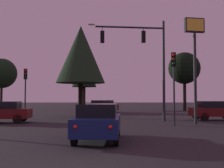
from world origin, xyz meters
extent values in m
plane|color=black|center=(0.00, 24.50, 0.00)|extent=(168.00, 168.00, 0.00)
cylinder|color=#232326|center=(5.62, 15.03, 3.86)|extent=(0.20, 0.20, 7.72)
cylinder|color=#232326|center=(3.00, 14.83, 7.15)|extent=(5.25, 0.53, 0.14)
ellipsoid|color=#F4EACC|center=(0.08, 14.61, 7.30)|extent=(0.56, 0.28, 0.16)
cylinder|color=#232326|center=(4.04, 14.91, 7.03)|extent=(0.05, 0.05, 0.25)
cube|color=black|center=(4.04, 14.91, 6.45)|extent=(0.32, 0.26, 0.90)
sphere|color=red|center=(4.03, 15.05, 6.73)|extent=(0.18, 0.18, 0.18)
sphere|color=#56380C|center=(4.03, 15.05, 6.45)|extent=(0.18, 0.18, 0.18)
sphere|color=#0C4219|center=(4.03, 15.05, 6.17)|extent=(0.18, 0.18, 0.18)
cylinder|color=#232326|center=(0.90, 14.67, 6.98)|extent=(0.05, 0.05, 0.34)
cube|color=black|center=(0.90, 14.67, 6.36)|extent=(0.32, 0.26, 0.90)
sphere|color=red|center=(0.89, 14.81, 6.64)|extent=(0.18, 0.18, 0.18)
sphere|color=#56380C|center=(0.89, 14.81, 6.36)|extent=(0.18, 0.18, 0.18)
sphere|color=#0C4219|center=(0.89, 14.81, 6.08)|extent=(0.18, 0.18, 0.18)
cylinder|color=#232326|center=(-5.64, 17.83, 1.68)|extent=(0.12, 0.12, 3.36)
cube|color=black|center=(-5.64, 17.83, 3.81)|extent=(0.35, 0.31, 0.90)
sphere|color=red|center=(-5.60, 17.70, 4.09)|extent=(0.18, 0.18, 0.18)
sphere|color=#56380C|center=(-5.60, 17.70, 3.81)|extent=(0.18, 0.18, 0.18)
sphere|color=#0C4219|center=(-5.60, 17.70, 3.53)|extent=(0.18, 0.18, 0.18)
cylinder|color=#232326|center=(5.50, 11.61, 1.90)|extent=(0.12, 0.12, 3.80)
cube|color=black|center=(5.50, 11.61, 4.25)|extent=(0.35, 0.31, 0.90)
sphere|color=red|center=(5.47, 11.48, 4.53)|extent=(0.18, 0.18, 0.18)
sphere|color=#56380C|center=(5.47, 11.48, 4.25)|extent=(0.18, 0.18, 0.18)
sphere|color=#0C4219|center=(5.47, 11.48, 3.97)|extent=(0.18, 0.18, 0.18)
cube|color=#0F1947|center=(0.74, 5.61, 0.66)|extent=(2.08, 4.29, 0.68)
cube|color=black|center=(0.73, 5.46, 1.26)|extent=(1.68, 2.37, 0.52)
cylinder|color=black|center=(0.09, 7.04, 0.32)|extent=(0.25, 0.65, 0.64)
cylinder|color=black|center=(1.62, 6.91, 0.32)|extent=(0.25, 0.65, 0.64)
cylinder|color=black|center=(-0.14, 4.30, 0.32)|extent=(0.25, 0.65, 0.64)
cylinder|color=black|center=(1.39, 4.17, 0.32)|extent=(0.25, 0.65, 0.64)
sphere|color=red|center=(-0.04, 3.57, 0.76)|extent=(0.14, 0.14, 0.14)
sphere|color=red|center=(1.17, 3.47, 0.76)|extent=(0.14, 0.14, 0.14)
cube|color=#4C0F0F|center=(-6.30, 14.21, 0.66)|extent=(4.06, 2.03, 0.68)
cube|color=black|center=(-6.15, 14.22, 1.26)|extent=(2.22, 1.68, 0.52)
cylinder|color=black|center=(-4.95, 13.45, 0.32)|extent=(0.65, 0.23, 0.64)
cylinder|color=black|center=(-5.03, 15.09, 0.32)|extent=(0.65, 0.23, 0.64)
sphere|color=red|center=(-4.28, 13.66, 0.76)|extent=(0.14, 0.14, 0.14)
sphere|color=red|center=(-4.34, 14.95, 0.76)|extent=(0.14, 0.14, 0.14)
cube|color=#4C0F0F|center=(9.98, 16.04, 0.66)|extent=(4.05, 2.06, 0.68)
cube|color=black|center=(9.83, 16.03, 1.26)|extent=(2.24, 1.66, 0.52)
cylinder|color=black|center=(8.63, 16.67, 0.32)|extent=(0.66, 0.26, 0.64)
cylinder|color=black|center=(8.77, 15.17, 0.32)|extent=(0.66, 0.26, 0.64)
sphere|color=red|center=(7.97, 16.45, 0.76)|extent=(0.14, 0.14, 0.14)
sphere|color=red|center=(8.09, 15.26, 0.76)|extent=(0.14, 0.14, 0.14)
cube|color=#4C0F0F|center=(1.02, 26.04, 0.66)|extent=(3.83, 4.87, 0.68)
cube|color=black|center=(0.95, 25.91, 1.26)|extent=(2.59, 2.92, 0.52)
cylinder|color=black|center=(1.02, 27.75, 0.32)|extent=(0.48, 0.66, 0.64)
cylinder|color=black|center=(2.47, 26.95, 0.32)|extent=(0.48, 0.66, 0.64)
cylinder|color=black|center=(-0.43, 25.13, 0.32)|extent=(0.48, 0.66, 0.64)
cylinder|color=black|center=(1.03, 24.33, 0.32)|extent=(0.48, 0.66, 0.64)
sphere|color=red|center=(-0.65, 24.36, 0.76)|extent=(0.14, 0.14, 0.14)
sphere|color=red|center=(0.49, 23.73, 0.76)|extent=(0.14, 0.14, 0.14)
cylinder|color=#232326|center=(7.23, 12.60, 3.13)|extent=(0.20, 0.20, 6.27)
cube|color=black|center=(7.23, 12.60, 6.77)|extent=(1.42, 0.44, 1.00)
cube|color=yellow|center=(7.24, 12.47, 6.77)|extent=(1.22, 0.19, 0.84)
cylinder|color=black|center=(12.35, 32.25, 2.20)|extent=(0.45, 0.45, 4.39)
sphere|color=black|center=(12.35, 32.25, 5.94)|extent=(4.42, 4.42, 4.42)
cylinder|color=black|center=(-1.14, 20.29, 1.59)|extent=(0.43, 0.43, 3.19)
cone|color=black|center=(-1.14, 20.29, 5.93)|extent=(4.62, 4.62, 5.48)
cylinder|color=black|center=(-14.39, 36.87, 1.97)|extent=(0.35, 0.35, 3.95)
sphere|color=black|center=(-14.39, 36.87, 5.54)|extent=(4.54, 4.54, 4.54)
cylinder|color=black|center=(-1.94, 38.21, 1.77)|extent=(0.43, 0.43, 3.53)
cone|color=black|center=(-1.94, 38.21, 5.75)|extent=(3.90, 3.90, 4.43)
camera|label=1|loc=(0.88, -6.20, 1.76)|focal=44.94mm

